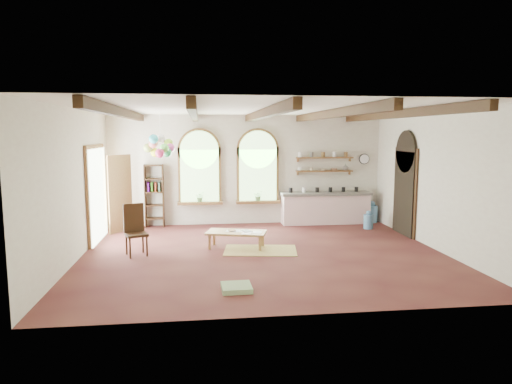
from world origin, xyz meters
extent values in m
plane|color=brown|center=(0.00, 0.00, 0.00)|extent=(8.00, 8.00, 0.00)
cube|color=brown|center=(-1.40, 3.44, 1.45)|extent=(1.24, 0.08, 1.64)
cylinder|color=brown|center=(-1.40, 3.44, 2.20)|extent=(1.24, 0.08, 1.24)
cube|color=#89BF73|center=(-1.40, 3.40, 1.45)|extent=(1.10, 0.04, 1.50)
cube|color=brown|center=(-1.40, 3.35, 0.66)|extent=(1.30, 0.28, 0.08)
cube|color=brown|center=(0.30, 3.44, 1.45)|extent=(1.24, 0.08, 1.64)
cylinder|color=brown|center=(0.30, 3.44, 2.20)|extent=(1.24, 0.08, 1.24)
cube|color=#89BF73|center=(0.30, 3.40, 1.45)|extent=(1.10, 0.04, 1.50)
cube|color=brown|center=(0.30, 3.35, 0.66)|extent=(1.30, 0.28, 0.08)
cube|color=brown|center=(-3.95, 1.80, 1.15)|extent=(0.10, 1.90, 2.50)
cube|color=black|center=(3.95, 1.50, 1.10)|extent=(0.10, 1.30, 2.40)
cube|color=beige|center=(2.30, 3.20, 0.43)|extent=(2.60, 0.55, 0.86)
cube|color=gray|center=(2.30, 3.20, 0.90)|extent=(2.68, 0.62, 0.08)
cube|color=brown|center=(2.30, 3.38, 1.55)|extent=(1.70, 0.24, 0.04)
cube|color=brown|center=(2.30, 3.38, 1.95)|extent=(1.70, 0.24, 0.04)
cylinder|color=black|center=(3.55, 3.45, 1.90)|extent=(0.32, 0.04, 0.32)
cube|color=#372411|center=(-2.95, 3.32, 0.90)|extent=(0.03, 0.32, 1.80)
cube|color=#372411|center=(-2.45, 3.32, 0.90)|extent=(0.03, 0.32, 1.80)
cube|color=tan|center=(-0.57, 0.60, 0.37)|extent=(1.49, 0.97, 0.05)
cube|color=tan|center=(-1.19, 0.54, 0.17)|extent=(0.06, 0.06, 0.35)
cube|color=tan|center=(-0.06, 0.23, 0.17)|extent=(0.06, 0.06, 0.35)
cube|color=tan|center=(-1.08, 0.97, 0.17)|extent=(0.06, 0.06, 0.35)
cube|color=tan|center=(0.06, 0.66, 0.17)|extent=(0.06, 0.06, 0.35)
cube|color=#372411|center=(-2.80, 0.20, 0.47)|extent=(0.58, 0.58, 0.05)
cube|color=#372411|center=(-2.87, 0.39, 0.80)|extent=(0.44, 0.20, 0.66)
cube|color=tan|center=(-0.04, 0.27, 0.01)|extent=(1.77, 1.24, 0.02)
cube|color=gray|center=(-0.80, -2.30, 0.04)|extent=(0.52, 0.52, 0.09)
cylinder|color=#5287B1|center=(3.75, 3.20, 0.25)|extent=(0.34, 0.34, 0.50)
sphere|color=#5287B1|center=(3.75, 3.20, 0.56)|extent=(0.18, 0.18, 0.18)
cylinder|color=#5287B1|center=(3.30, 2.30, 0.20)|extent=(0.27, 0.27, 0.40)
sphere|color=#5287B1|center=(3.30, 2.30, 0.45)|extent=(0.14, 0.14, 0.14)
cylinder|color=white|center=(-2.41, 2.30, 2.78)|extent=(0.01, 0.01, 0.85)
sphere|color=#22944A|center=(-2.23, 2.25, 2.17)|extent=(0.24, 0.24, 0.24)
sphere|color=#DF4AAB|center=(-2.16, 2.39, 2.29)|extent=(0.24, 0.24, 0.24)
sphere|color=#93D82D|center=(-2.21, 2.58, 2.41)|extent=(0.24, 0.24, 0.24)
sphere|color=white|center=(-2.41, 2.48, 2.53)|extent=(0.24, 0.24, 0.24)
sphere|color=#FDFF28|center=(-2.56, 2.51, 2.17)|extent=(0.24, 0.24, 0.24)
sphere|color=#92B14C|center=(-2.73, 2.40, 2.29)|extent=(0.24, 0.24, 0.24)
sphere|color=#D76568|center=(-2.57, 2.24, 2.41)|extent=(0.24, 0.24, 0.24)
sphere|color=#31BFD3|center=(-2.55, 2.09, 2.53)|extent=(0.24, 0.24, 0.24)
sphere|color=#CD2D66|center=(-2.40, 1.96, 2.17)|extent=(0.24, 0.24, 0.24)
sphere|color=#6AF656|center=(-2.30, 2.16, 2.29)|extent=(0.24, 0.24, 0.24)
imported|color=olive|center=(-0.75, 0.68, 0.40)|extent=(0.19, 0.25, 0.02)
cube|color=black|center=(-0.33, 0.60, 0.40)|extent=(0.26, 0.31, 0.01)
imported|color=#598C4C|center=(-1.40, 3.32, 0.85)|extent=(0.27, 0.23, 0.30)
imported|color=#598C4C|center=(0.30, 3.32, 0.85)|extent=(0.27, 0.23, 0.30)
imported|color=white|center=(1.55, 3.38, 1.62)|extent=(0.12, 0.10, 0.10)
imported|color=beige|center=(1.90, 3.38, 1.62)|extent=(0.10, 0.10, 0.09)
imported|color=beige|center=(2.25, 3.38, 1.60)|extent=(0.22, 0.22, 0.05)
imported|color=#8C664C|center=(2.60, 3.38, 1.60)|extent=(0.20, 0.20, 0.06)
imported|color=slate|center=(2.95, 3.38, 1.67)|extent=(0.18, 0.18, 0.19)
camera|label=1|loc=(-1.39, -9.84, 2.68)|focal=32.00mm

